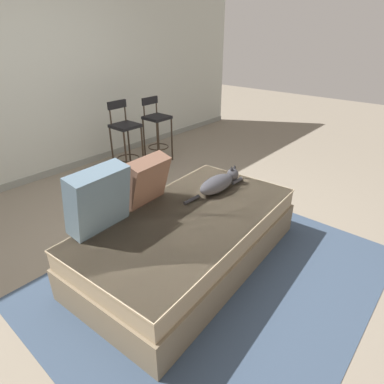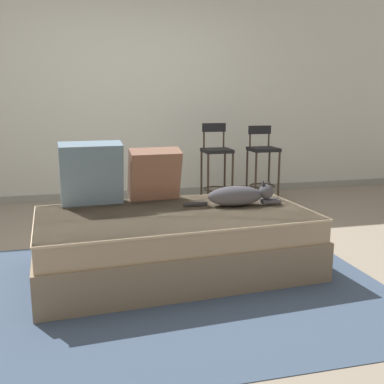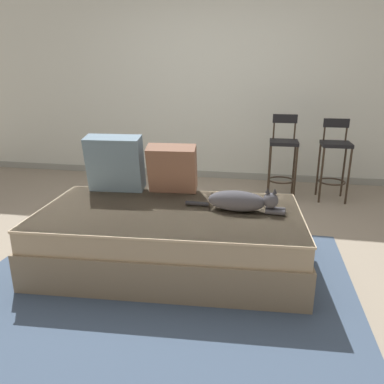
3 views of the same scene
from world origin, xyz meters
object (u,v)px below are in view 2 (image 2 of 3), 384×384
(throw_pillow_corner, at_px, (91,173))
(cat, at_px, (239,196))
(bar_stool_near_window, at_px, (216,161))
(bar_stool_by_doorway, at_px, (262,160))
(throw_pillow_middle, at_px, (155,174))
(couch, at_px, (175,242))

(throw_pillow_corner, relative_size, cat, 0.65)
(cat, xyz_separation_m, bar_stool_near_window, (0.37, 1.82, 0.01))
(throw_pillow_corner, distance_m, bar_stool_near_window, 2.11)
(throw_pillow_corner, xyz_separation_m, bar_stool_by_doorway, (2.02, 1.52, -0.16))
(throw_pillow_middle, distance_m, cat, 0.69)
(throw_pillow_middle, xyz_separation_m, bar_stool_near_window, (0.96, 1.49, -0.13))
(couch, distance_m, throw_pillow_corner, 0.82)
(bar_stool_by_doorway, bearing_deg, bar_stool_near_window, 179.96)
(couch, xyz_separation_m, throw_pillow_middle, (-0.08, 0.42, 0.43))
(couch, relative_size, throw_pillow_corner, 4.17)
(couch, relative_size, cat, 2.71)
(couch, distance_m, throw_pillow_middle, 0.60)
(couch, xyz_separation_m, throw_pillow_corner, (-0.56, 0.38, 0.46))
(throw_pillow_corner, height_order, bar_stool_by_doorway, throw_pillow_corner)
(throw_pillow_middle, height_order, cat, throw_pillow_middle)
(throw_pillow_middle, distance_m, bar_stool_by_doorway, 2.14)
(cat, bearing_deg, throw_pillow_corner, 164.69)
(couch, height_order, bar_stool_by_doorway, bar_stool_by_doorway)
(throw_pillow_corner, xyz_separation_m, throw_pillow_middle, (0.48, 0.03, -0.03))
(cat, relative_size, bar_stool_by_doorway, 0.80)
(throw_pillow_middle, bearing_deg, bar_stool_near_window, 57.13)
(throw_pillow_corner, height_order, throw_pillow_middle, throw_pillow_corner)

